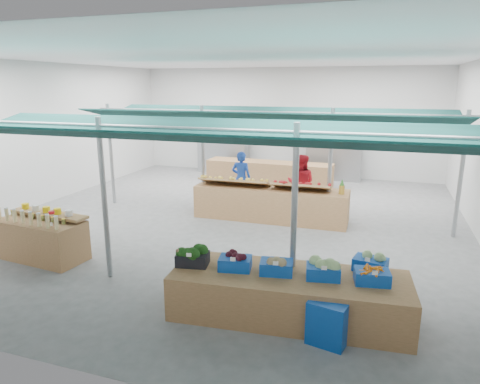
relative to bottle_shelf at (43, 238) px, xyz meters
The scene contains 24 objects.
floor 4.66m from the bottle_shelf, 52.36° to the left, with size 13.00×13.00×0.00m, color #606062.
hall 6.25m from the bottle_shelf, 61.00° to the left, with size 13.00×13.00×13.00m.
pole_grid 4.29m from the bottle_shelf, 28.25° to the left, with size 10.00×4.60×3.00m.
awnings 4.69m from the bottle_shelf, 28.25° to the left, with size 9.50×7.08×0.30m.
back_shelving_left 9.70m from the bottle_shelf, 88.02° to the left, with size 2.00×0.50×2.00m, color #B23F33.
back_shelving_right 10.83m from the bottle_shelf, 63.45° to the left, with size 2.00×0.50×2.00m, color #B23F33.
bottle_shelf is the anchor object (origin of this frame).
veg_counter 5.40m from the bottle_shelf, ahead, with size 3.64×1.21×0.71m, color brown.
fruit_counter 5.60m from the bottle_shelf, 46.93° to the left, with size 4.08×0.97×0.87m, color brown.
far_counter 8.61m from the bottle_shelf, 71.76° to the left, with size 4.58×0.92×0.82m, color brown.
crate_stack 6.15m from the bottle_shelf, 11.21° to the right, with size 0.53×0.37×0.64m, color #0F43A3.
vendor_left 5.83m from the bottle_shelf, 63.18° to the left, with size 0.60×0.39×1.63m, color #183CA0.
vendor_right 6.83m from the bottle_shelf, 49.56° to the left, with size 0.79×0.62×1.63m, color red.
crate_broccoli 3.90m from the bottle_shelf, 11.91° to the right, with size 0.55×0.44×0.35m.
crate_beets 4.58m from the bottle_shelf, ahead, with size 0.55×0.44×0.29m.
crate_celeriac 5.22m from the bottle_shelf, ahead, with size 0.55×0.44×0.31m.
crate_cabbage 5.91m from the bottle_shelf, ahead, with size 0.55×0.44×0.35m.
crate_carrots 6.60m from the bottle_shelf, ahead, with size 0.55×0.44×0.29m.
sparrow 3.80m from the bottle_shelf, 14.43° to the right, with size 0.12×0.09×0.11m.
pole_ribbon 0.82m from the bottle_shelf, 22.98° to the right, with size 0.12×0.12×0.28m.
apple_heap_yellow 4.94m from the bottle_shelf, 54.36° to the left, with size 1.92×0.75×0.27m.
apple_heap_red 6.17m from the bottle_shelf, 40.74° to the left, with size 1.52×0.74×0.27m.
pineapple 6.98m from the bottle_shelf, 35.33° to the left, with size 0.14×0.14×0.39m.
crate_extra 6.54m from the bottle_shelf, ahead, with size 0.56×0.45×0.32m.
Camera 1 is at (3.73, -10.32, 3.54)m, focal length 32.00 mm.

